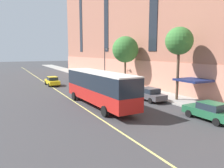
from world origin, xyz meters
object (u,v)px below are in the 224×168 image
(parked_car_darkgray_0, at_px, (149,94))
(parked_car_navy_3, at_px, (85,76))
(street_tree_mid_block, at_px, (179,42))
(parked_car_green_1, at_px, (210,111))
(street_tree_far_uptown, at_px, (125,50))
(city_bus, at_px, (99,87))
(fire_hydrant, at_px, (99,79))
(street_lamp, at_px, (105,61))
(taxi_cab, at_px, (52,81))

(parked_car_darkgray_0, xyz_separation_m, parked_car_navy_3, (-0.03, 22.04, -0.00))
(street_tree_mid_block, bearing_deg, parked_car_green_1, -112.65)
(street_tree_far_uptown, bearing_deg, parked_car_navy_3, 104.21)
(city_bus, height_order, parked_car_green_1, city_bus)
(parked_car_navy_3, distance_m, fire_hydrant, 4.11)
(parked_car_navy_3, xyz_separation_m, street_lamp, (1.75, -6.25, 3.31))
(parked_car_darkgray_0, distance_m, parked_car_green_1, 8.67)
(parked_car_green_1, bearing_deg, street_tree_mid_block, 67.35)
(city_bus, distance_m, taxi_cab, 17.57)
(parked_car_navy_3, height_order, taxi_cab, same)
(taxi_cab, height_order, street_lamp, street_lamp)
(fire_hydrant, bearing_deg, street_tree_far_uptown, -80.75)
(parked_car_darkgray_0, xyz_separation_m, street_tree_mid_block, (2.89, -1.69, 6.22))
(parked_car_darkgray_0, distance_m, street_tree_mid_block, 7.06)
(city_bus, height_order, street_lamp, street_lamp)
(parked_car_darkgray_0, relative_size, street_tree_mid_block, 0.57)
(parked_car_navy_3, relative_size, street_tree_far_uptown, 0.54)
(city_bus, distance_m, street_tree_mid_block, 10.74)
(street_tree_far_uptown, distance_m, fire_hydrant, 9.76)
(parked_car_darkgray_0, bearing_deg, parked_car_green_1, -90.12)
(parked_car_green_1, distance_m, parked_car_navy_3, 30.71)
(parked_car_green_1, relative_size, taxi_cab, 0.98)
(city_bus, height_order, street_tree_mid_block, street_tree_mid_block)
(street_tree_mid_block, relative_size, fire_hydrant, 11.85)
(parked_car_navy_3, distance_m, street_tree_far_uptown, 13.10)
(taxi_cab, distance_m, street_tree_mid_block, 22.81)
(parked_car_green_1, xyz_separation_m, street_tree_mid_block, (2.91, 6.98, 6.22))
(parked_car_green_1, distance_m, street_lamp, 24.74)
(street_tree_mid_block, height_order, fire_hydrant, street_tree_mid_block)
(parked_car_darkgray_0, distance_m, fire_hydrant, 18.37)
(city_bus, xyz_separation_m, taxi_cab, (-1.23, 17.47, -1.38))
(street_tree_mid_block, distance_m, fire_hydrant, 21.06)
(city_bus, xyz_separation_m, street_tree_mid_block, (9.44, -1.71, 4.84))
(taxi_cab, distance_m, fire_hydrant, 9.43)
(parked_car_green_1, distance_m, street_tree_mid_block, 9.79)
(parked_car_green_1, xyz_separation_m, parked_car_navy_3, (-0.01, 30.71, -0.00))
(city_bus, bearing_deg, fire_hydrant, 65.92)
(taxi_cab, bearing_deg, street_tree_far_uptown, -33.30)
(street_lamp, bearing_deg, city_bus, -117.66)
(city_bus, height_order, parked_car_navy_3, city_bus)
(parked_car_darkgray_0, distance_m, parked_car_navy_3, 22.04)
(parked_car_darkgray_0, xyz_separation_m, street_tree_far_uptown, (2.89, 10.49, 5.43))
(street_tree_far_uptown, relative_size, street_lamp, 1.30)
(parked_car_navy_3, height_order, street_tree_mid_block, street_tree_mid_block)
(taxi_cab, relative_size, street_lamp, 0.72)
(city_bus, bearing_deg, street_tree_far_uptown, 47.97)
(parked_car_darkgray_0, xyz_separation_m, taxi_cab, (-7.77, 17.49, -0.00))
(street_tree_mid_block, xyz_separation_m, street_tree_far_uptown, (0.00, 12.18, -0.79))
(street_tree_mid_block, bearing_deg, parked_car_navy_3, 97.03)
(street_tree_mid_block, bearing_deg, parked_car_darkgray_0, 149.72)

